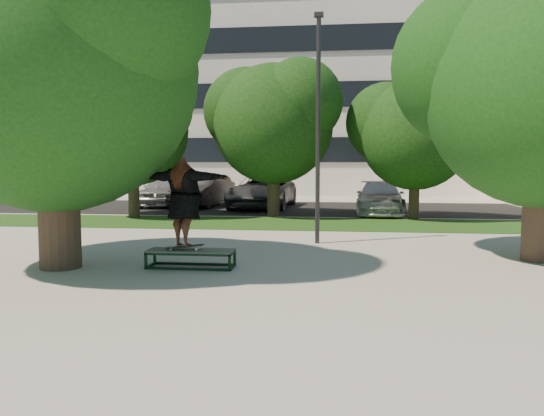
# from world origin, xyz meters

# --- Properties ---
(ground) EXTENTS (120.00, 120.00, 0.00)m
(ground) POSITION_xyz_m (0.00, 0.00, 0.00)
(ground) COLOR #9E9791
(ground) RESTS_ON ground
(grass_strip) EXTENTS (30.00, 4.00, 0.02)m
(grass_strip) POSITION_xyz_m (1.00, 9.50, 0.01)
(grass_strip) COLOR #184012
(grass_strip) RESTS_ON ground
(asphalt_strip) EXTENTS (40.00, 8.00, 0.01)m
(asphalt_strip) POSITION_xyz_m (0.00, 16.00, 0.01)
(asphalt_strip) COLOR black
(asphalt_strip) RESTS_ON ground
(tree_left) EXTENTS (6.96, 5.95, 7.12)m
(tree_left) POSITION_xyz_m (-4.29, 1.09, 4.42)
(tree_left) COLOR #38281E
(tree_left) RESTS_ON ground
(tree_right) EXTENTS (6.24, 5.33, 6.51)m
(tree_right) POSITION_xyz_m (5.92, 3.08, 4.09)
(tree_right) COLOR #38281E
(tree_right) RESTS_ON ground
(bg_tree_left) EXTENTS (5.28, 4.51, 5.77)m
(bg_tree_left) POSITION_xyz_m (-6.57, 11.07, 3.73)
(bg_tree_left) COLOR #38281E
(bg_tree_left) RESTS_ON ground
(bg_tree_mid) EXTENTS (5.76, 4.92, 6.24)m
(bg_tree_mid) POSITION_xyz_m (-1.08, 12.08, 4.02)
(bg_tree_mid) COLOR #38281E
(bg_tree_mid) RESTS_ON ground
(bg_tree_right) EXTENTS (5.04, 4.31, 5.43)m
(bg_tree_right) POSITION_xyz_m (4.43, 11.57, 3.49)
(bg_tree_right) COLOR #38281E
(bg_tree_right) RESTS_ON ground
(lamppost) EXTENTS (0.25, 0.15, 6.11)m
(lamppost) POSITION_xyz_m (1.00, 5.00, 3.15)
(lamppost) COLOR #2D2D30
(lamppost) RESTS_ON ground
(office_building) EXTENTS (30.00, 14.12, 16.00)m
(office_building) POSITION_xyz_m (-2.00, 31.98, 8.00)
(office_building) COLOR beige
(office_building) RESTS_ON ground
(grind_box) EXTENTS (1.80, 0.60, 0.38)m
(grind_box) POSITION_xyz_m (-1.51, 1.33, 0.19)
(grind_box) COLOR black
(grind_box) RESTS_ON ground
(skater_rig) EXTENTS (2.35, 1.25, 1.92)m
(skater_rig) POSITION_xyz_m (-1.64, 1.33, 1.37)
(skater_rig) COLOR white
(skater_rig) RESTS_ON grind_box
(car_silver_a) EXTENTS (2.09, 4.69, 1.57)m
(car_silver_a) POSITION_xyz_m (-6.94, 16.43, 0.78)
(car_silver_a) COLOR #A8A7AC
(car_silver_a) RESTS_ON asphalt_strip
(car_dark) EXTENTS (2.34, 4.99, 1.58)m
(car_dark) POSITION_xyz_m (-5.00, 16.49, 0.79)
(car_dark) COLOR black
(car_dark) RESTS_ON asphalt_strip
(car_grey) EXTENTS (3.02, 5.93, 1.61)m
(car_grey) POSITION_xyz_m (-2.00, 15.98, 0.80)
(car_grey) COLOR #545559
(car_grey) RESTS_ON asphalt_strip
(car_silver_b) EXTENTS (2.21, 4.86, 1.38)m
(car_silver_b) POSITION_xyz_m (3.38, 13.50, 0.69)
(car_silver_b) COLOR silver
(car_silver_b) RESTS_ON asphalt_strip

